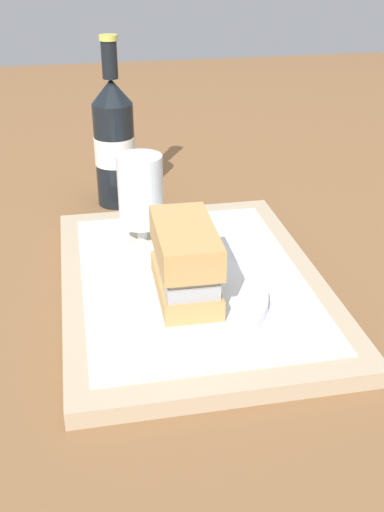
{
  "coord_description": "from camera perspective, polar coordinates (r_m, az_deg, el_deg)",
  "views": [
    {
      "loc": [
        -0.66,
        0.13,
        0.41
      ],
      "look_at": [
        0.0,
        0.0,
        0.05
      ],
      "focal_mm": 43.65,
      "sensor_mm": 36.0,
      "label": 1
    }
  ],
  "objects": [
    {
      "name": "ground_plane",
      "position": [
        0.79,
        0.0,
        -3.22
      ],
      "size": [
        3.0,
        3.0,
        0.0
      ],
      "primitive_type": "plane",
      "color": "brown"
    },
    {
      "name": "placemat",
      "position": [
        0.77,
        0.0,
        -1.92
      ],
      "size": [
        0.38,
        0.27,
        0.0
      ],
      "primitive_type": "cube",
      "color": "silver",
      "rests_on": "tray"
    },
    {
      "name": "plate",
      "position": [
        0.72,
        -0.6,
        -3.89
      ],
      "size": [
        0.19,
        0.19,
        0.01
      ],
      "primitive_type": "cylinder",
      "color": "white",
      "rests_on": "placemat"
    },
    {
      "name": "tray",
      "position": [
        0.78,
        0.0,
        -2.59
      ],
      "size": [
        0.44,
        0.32,
        0.02
      ],
      "primitive_type": "cube",
      "color": "tan",
      "rests_on": "ground_plane"
    },
    {
      "name": "beer_glass",
      "position": [
        0.83,
        -4.71,
        5.36
      ],
      "size": [
        0.06,
        0.06,
        0.12
      ],
      "color": "silver",
      "rests_on": "placemat"
    },
    {
      "name": "beer_bottle",
      "position": [
        1.01,
        -7.12,
        10.35
      ],
      "size": [
        0.07,
        0.07,
        0.27
      ],
      "color": "black",
      "rests_on": "ground_plane"
    },
    {
      "name": "sandwich",
      "position": [
        0.69,
        -0.67,
        -0.24
      ],
      "size": [
        0.13,
        0.07,
        0.08
      ],
      "rotation": [
        0.0,
        0.0,
        -0.02
      ],
      "color": "tan",
      "rests_on": "plate"
    }
  ]
}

